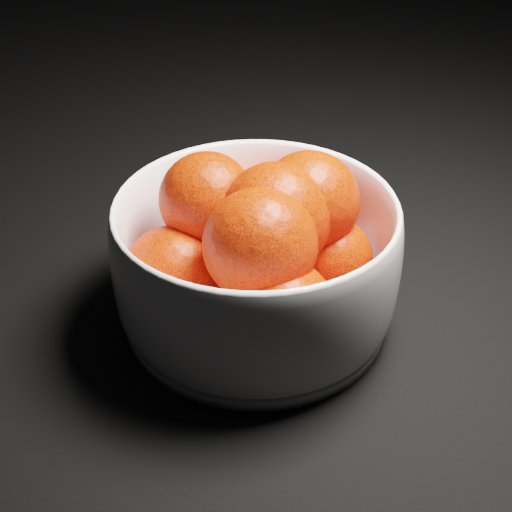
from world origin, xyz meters
TOP-DOWN VIEW (x-y plane):
  - bowl at (0.23, -0.25)m, footprint 0.24×0.24m
  - orange_pile at (0.23, -0.25)m, footprint 0.20×0.22m

SIDE VIEW (x-z plane):
  - bowl at x=0.23m, z-range 0.00..0.12m
  - orange_pile at x=0.23m, z-range 0.01..0.15m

